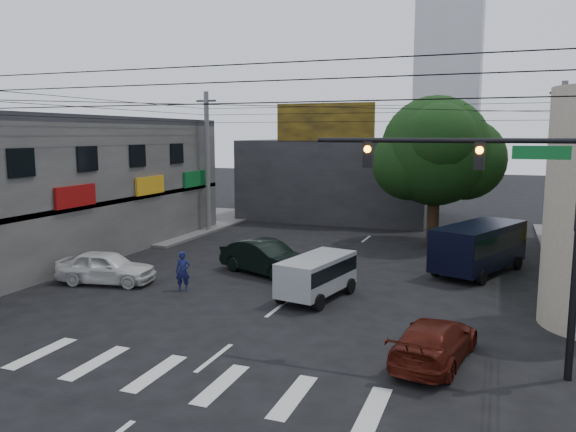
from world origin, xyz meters
The scene contains 15 objects.
ground centered at (0.00, 0.00, 0.00)m, with size 160.00×160.00×0.00m, color black.
sidewalk_far_left centered at (-18.00, 18.00, 0.07)m, with size 16.00×16.00×0.15m, color #514F4C.
building_far centered at (-4.00, 26.00, 3.00)m, with size 14.00×10.00×6.00m, color #232326.
billboard centered at (-4.00, 21.10, 7.30)m, with size 7.00×0.30×2.60m, color olive.
tower_distant centered at (0.00, 70.00, 22.00)m, with size 9.00×9.00×44.00m, color silver.
street_tree centered at (4.00, 17.00, 5.47)m, with size 6.40×6.40×8.70m.
traffic_gantry centered at (7.82, -1.00, 4.83)m, with size 7.10×0.35×7.20m.
utility_pole_far_left centered at (-10.50, 16.00, 4.60)m, with size 0.32×0.32×9.20m, color #59595B.
utility_pole_far_right centered at (10.50, 16.00, 4.60)m, with size 0.32×0.32×9.20m, color #59595B.
dark_sedan centered at (-2.44, 6.68, 0.78)m, with size 5.03×3.35×1.57m, color black.
white_compact centered at (-8.32, 2.71, 0.72)m, with size 4.49×2.46×1.45m, color silver.
maroon_sedan centered at (6.03, -1.01, 0.62)m, with size 2.42×4.50×1.24m, color #46110A.
silver_minivan centered at (0.99, 3.75, 0.84)m, with size 2.36×4.15×1.68m, color #B4B6BC, non-canonical shape.
navy_van centered at (6.83, 10.38, 1.15)m, with size 4.25×6.13×2.29m, color black, non-canonical shape.
traffic_officer centered at (-4.57, 2.88, 0.83)m, with size 0.71×0.60×1.65m, color #141846.
Camera 1 is at (7.49, -16.84, 6.47)m, focal length 35.00 mm.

